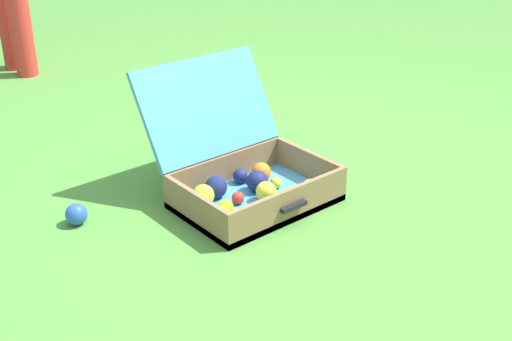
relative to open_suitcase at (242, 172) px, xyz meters
name	(u,v)px	position (x,y,z in m)	size (l,w,h in m)	color
ground_plane	(269,192)	(0.10, -0.03, -0.10)	(16.00, 16.00, 0.00)	#4C8C38
open_suitcase	(242,172)	(0.00, 0.00, 0.00)	(0.55, 0.61, 0.47)	#4799C6
stray_ball_on_grass	(76,214)	(-0.56, 0.22, -0.07)	(0.08, 0.08, 0.08)	blue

